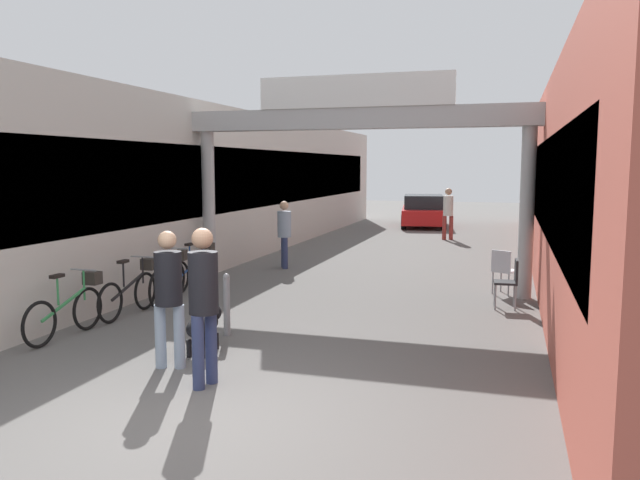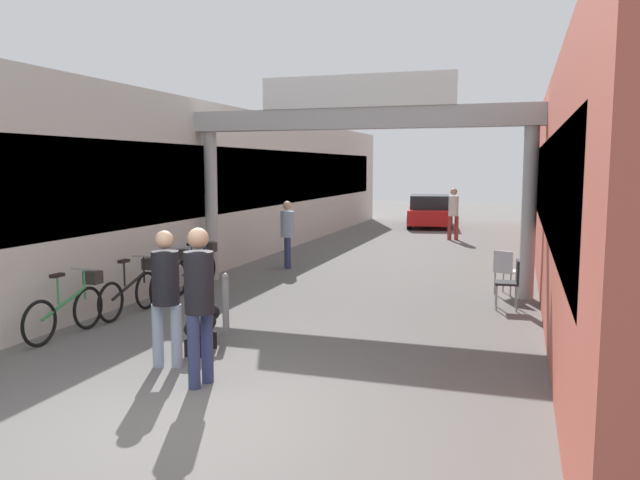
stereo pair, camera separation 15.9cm
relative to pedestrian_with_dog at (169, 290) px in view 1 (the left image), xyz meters
The scene contains 17 objects.
ground_plane 1.93m from the pedestrian_with_dog, 52.57° to the right, with size 80.00×80.00×0.00m, color #605E5B.
storefront_left 10.57m from the pedestrian_with_dog, 112.89° to the left, with size 3.00×26.00×3.99m.
storefront_right 11.49m from the pedestrian_with_dog, 57.84° to the left, with size 3.00×26.00×3.99m.
arcade_sign_gateway 6.15m from the pedestrian_with_dog, 80.03° to the left, with size 7.40×0.47×4.34m.
pedestrian_with_dog is the anchor object (origin of this frame).
pedestrian_companion 0.86m from the pedestrian_with_dog, 32.50° to the right, with size 0.40×0.40×1.84m.
pedestrian_carrying_crate 7.84m from the pedestrian_with_dog, 99.63° to the left, with size 0.46×0.46×1.67m.
pedestrian_elderly_walking 15.20m from the pedestrian_with_dog, 82.41° to the left, with size 0.44×0.44×1.78m.
dog_on_leash 0.98m from the pedestrian_with_dog, 83.09° to the left, with size 0.35×0.84×0.61m.
bicycle_green_nearest 2.42m from the pedestrian_with_dog, 158.51° to the left, with size 0.46×1.69×0.98m.
bicycle_black_second 3.19m from the pedestrian_with_dog, 131.96° to the left, with size 0.46×1.69×0.98m.
bicycle_silver_third 4.12m from the pedestrian_with_dog, 120.40° to the left, with size 0.46×1.68×0.98m.
bicycle_blue_farthest 5.23m from the pedestrian_with_dog, 114.66° to the left, with size 0.46×1.69×0.98m.
bollard_post_metal 1.68m from the pedestrian_with_dog, 89.13° to the left, with size 0.10×0.10×0.95m.
cafe_chair_black_nearer 6.24m from the pedestrian_with_dog, 48.99° to the left, with size 0.42×0.42×0.89m.
cafe_chair_aluminium_farther 7.15m from the pedestrian_with_dog, 56.31° to the left, with size 0.54×0.54×0.89m.
parked_car_red 19.68m from the pedestrian_with_dog, 88.38° to the left, with size 2.30×4.21×1.33m.
Camera 1 is at (3.03, -5.44, 2.53)m, focal length 35.00 mm.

